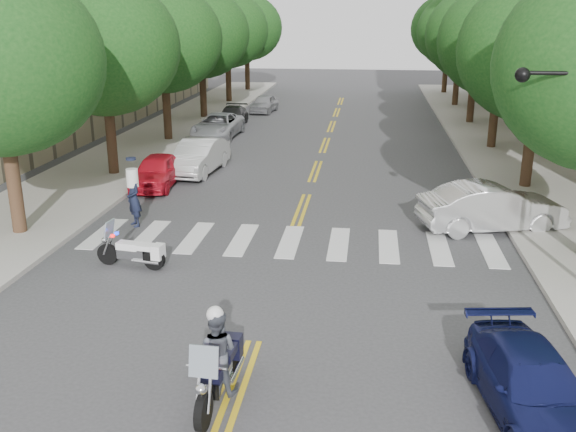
% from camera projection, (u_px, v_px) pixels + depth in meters
% --- Properties ---
extents(ground, '(140.00, 140.00, 0.00)m').
position_uv_depth(ground, '(254.00, 342.00, 14.20)').
color(ground, '#38383A').
rests_on(ground, ground).
extents(sidewalk_left, '(5.00, 60.00, 0.15)m').
position_uv_depth(sidewalk_left, '(157.00, 140.00, 36.10)').
color(sidewalk_left, '#9E9991').
rests_on(sidewalk_left, ground).
extents(sidewalk_right, '(5.00, 60.00, 0.15)m').
position_uv_depth(sidewalk_right, '(504.00, 148.00, 33.82)').
color(sidewalk_right, '#9E9991').
rests_on(sidewalk_right, ground).
extents(tree_l_1, '(6.40, 6.40, 8.45)m').
position_uv_depth(tree_l_1, '(103.00, 47.00, 26.79)').
color(tree_l_1, '#382316').
rests_on(tree_l_1, ground).
extents(tree_l_2, '(6.40, 6.40, 8.45)m').
position_uv_depth(tree_l_2, '(163.00, 39.00, 34.35)').
color(tree_l_2, '#382316').
rests_on(tree_l_2, ground).
extents(tree_l_3, '(6.40, 6.40, 8.45)m').
position_uv_depth(tree_l_3, '(201.00, 34.00, 41.90)').
color(tree_l_3, '#382316').
rests_on(tree_l_3, ground).
extents(tree_l_4, '(6.40, 6.40, 8.45)m').
position_uv_depth(tree_l_4, '(227.00, 30.00, 49.46)').
color(tree_l_4, '#382316').
rests_on(tree_l_4, ground).
extents(tree_l_5, '(6.40, 6.40, 8.45)m').
position_uv_depth(tree_l_5, '(247.00, 28.00, 57.02)').
color(tree_l_5, '#382316').
rests_on(tree_l_5, ground).
extents(tree_r_1, '(6.40, 6.40, 8.45)m').
position_uv_depth(tree_r_1, '(540.00, 50.00, 24.68)').
color(tree_r_1, '#382316').
rests_on(tree_r_1, ground).
extents(tree_r_2, '(6.40, 6.40, 8.45)m').
position_uv_depth(tree_r_2, '(501.00, 41.00, 32.24)').
color(tree_r_2, '#382316').
rests_on(tree_r_2, ground).
extents(tree_r_3, '(6.40, 6.40, 8.45)m').
position_uv_depth(tree_r_3, '(477.00, 35.00, 39.79)').
color(tree_r_3, '#382316').
rests_on(tree_r_3, ground).
extents(tree_r_4, '(6.40, 6.40, 8.45)m').
position_uv_depth(tree_r_4, '(460.00, 31.00, 47.35)').
color(tree_r_4, '#382316').
rests_on(tree_r_4, ground).
extents(tree_r_5, '(6.40, 6.40, 8.45)m').
position_uv_depth(tree_r_5, '(448.00, 28.00, 54.91)').
color(tree_r_5, '#382316').
rests_on(tree_r_5, ground).
extents(motorcycle_police, '(0.83, 2.38, 1.93)m').
position_uv_depth(motorcycle_police, '(218.00, 358.00, 11.87)').
color(motorcycle_police, black).
rests_on(motorcycle_police, ground).
extents(motorcycle_parked, '(2.09, 0.67, 1.35)m').
position_uv_depth(motorcycle_parked, '(136.00, 252.00, 18.17)').
color(motorcycle_parked, black).
rests_on(motorcycle_parked, ground).
extents(officer_standing, '(0.80, 0.83, 1.91)m').
position_uv_depth(officer_standing, '(134.00, 199.00, 21.58)').
color(officer_standing, black).
rests_on(officer_standing, ground).
extents(convertible, '(5.06, 2.87, 1.58)m').
position_uv_depth(convertible, '(492.00, 207.00, 21.21)').
color(convertible, silver).
rests_on(convertible, ground).
extents(sedan_blue, '(2.23, 4.29, 1.19)m').
position_uv_depth(sedan_blue, '(532.00, 385.00, 11.47)').
color(sedan_blue, '#111649').
rests_on(sedan_blue, ground).
extents(parked_car_a, '(1.79, 4.02, 1.34)m').
position_uv_depth(parked_car_a, '(157.00, 171.00, 26.52)').
color(parked_car_a, red).
rests_on(parked_car_a, ground).
extents(parked_car_b, '(2.01, 4.70, 1.51)m').
position_uv_depth(parked_car_b, '(198.00, 157.00, 28.77)').
color(parked_car_b, silver).
rests_on(parked_car_b, ground).
extents(parked_car_c, '(2.44, 4.96, 1.35)m').
position_uv_depth(parked_car_c, '(218.00, 126.00, 36.95)').
color(parked_car_c, '#989AA0').
rests_on(parked_car_c, ground).
extents(parked_car_d, '(1.89, 4.19, 1.19)m').
position_uv_depth(parked_car_d, '(233.00, 116.00, 40.80)').
color(parked_car_d, black).
rests_on(parked_car_d, ground).
extents(parked_car_e, '(1.84, 3.81, 1.25)m').
position_uv_depth(parked_car_e, '(264.00, 103.00, 46.17)').
color(parked_car_e, gray).
rests_on(parked_car_e, ground).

